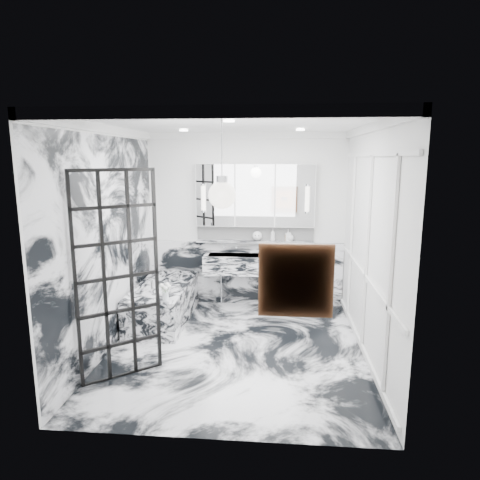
# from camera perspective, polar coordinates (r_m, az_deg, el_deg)

# --- Properties ---
(floor) EXTENTS (3.60, 3.60, 0.00)m
(floor) POSITION_cam_1_polar(r_m,az_deg,el_deg) (5.65, -0.63, -14.31)
(floor) COLOR white
(floor) RESTS_ON ground
(ceiling) EXTENTS (3.60, 3.60, 0.00)m
(ceiling) POSITION_cam_1_polar(r_m,az_deg,el_deg) (5.13, -0.70, 15.27)
(ceiling) COLOR white
(ceiling) RESTS_ON wall_back
(wall_back) EXTENTS (3.60, 0.00, 3.60)m
(wall_back) POSITION_cam_1_polar(r_m,az_deg,el_deg) (6.98, 0.80, 2.60)
(wall_back) COLOR white
(wall_back) RESTS_ON floor
(wall_front) EXTENTS (3.60, 0.00, 3.60)m
(wall_front) POSITION_cam_1_polar(r_m,az_deg,el_deg) (3.48, -3.62, -6.00)
(wall_front) COLOR white
(wall_front) RESTS_ON floor
(wall_left) EXTENTS (0.00, 3.60, 3.60)m
(wall_left) POSITION_cam_1_polar(r_m,az_deg,el_deg) (5.60, -17.18, 0.03)
(wall_left) COLOR white
(wall_left) RESTS_ON floor
(wall_right) EXTENTS (0.00, 3.60, 3.60)m
(wall_right) POSITION_cam_1_polar(r_m,az_deg,el_deg) (5.30, 16.81, -0.54)
(wall_right) COLOR white
(wall_right) RESTS_ON floor
(marble_clad_back) EXTENTS (3.18, 0.05, 1.05)m
(marble_clad_back) POSITION_cam_1_polar(r_m,az_deg,el_deg) (7.14, 0.77, -4.40)
(marble_clad_back) COLOR white
(marble_clad_back) RESTS_ON floor
(marble_clad_left) EXTENTS (0.02, 3.56, 2.68)m
(marble_clad_left) POSITION_cam_1_polar(r_m,az_deg,el_deg) (5.61, -17.00, -0.57)
(marble_clad_left) COLOR white
(marble_clad_left) RESTS_ON floor
(panel_molding) EXTENTS (0.03, 3.40, 2.30)m
(panel_molding) POSITION_cam_1_polar(r_m,az_deg,el_deg) (5.32, 16.54, -1.59)
(panel_molding) COLOR white
(panel_molding) RESTS_ON floor
(soap_bottle_a) EXTENTS (0.08, 0.08, 0.20)m
(soap_bottle_a) POSITION_cam_1_polar(r_m,az_deg,el_deg) (6.91, 4.40, 0.71)
(soap_bottle_a) COLOR #8C5919
(soap_bottle_a) RESTS_ON ledge
(soap_bottle_b) EXTENTS (0.10, 0.10, 0.19)m
(soap_bottle_b) POSITION_cam_1_polar(r_m,az_deg,el_deg) (6.91, 6.43, 0.65)
(soap_bottle_b) COLOR #4C4C51
(soap_bottle_b) RESTS_ON ledge
(soap_bottle_c) EXTENTS (0.12, 0.12, 0.15)m
(soap_bottle_c) POSITION_cam_1_polar(r_m,az_deg,el_deg) (6.92, 6.70, 0.46)
(soap_bottle_c) COLOR silver
(soap_bottle_c) RESTS_ON ledge
(face_pot) EXTENTS (0.16, 0.16, 0.16)m
(face_pot) POSITION_cam_1_polar(r_m,az_deg,el_deg) (6.92, 2.32, 0.54)
(face_pot) COLOR white
(face_pot) RESTS_ON ledge
(amber_bottle) EXTENTS (0.04, 0.04, 0.10)m
(amber_bottle) POSITION_cam_1_polar(r_m,az_deg,el_deg) (6.92, 6.17, 0.28)
(amber_bottle) COLOR #8C5919
(amber_bottle) RESTS_ON ledge
(flower_vase) EXTENTS (0.08, 0.08, 0.12)m
(flower_vase) POSITION_cam_1_polar(r_m,az_deg,el_deg) (5.77, -9.90, -7.43)
(flower_vase) COLOR silver
(flower_vase) RESTS_ON bathtub
(crittall_door) EXTENTS (0.72, 0.57, 2.29)m
(crittall_door) POSITION_cam_1_polar(r_m,az_deg,el_deg) (4.80, -15.97, -4.80)
(crittall_door) COLOR black
(crittall_door) RESTS_ON floor
(artwork) EXTENTS (0.50, 0.05, 0.50)m
(artwork) POSITION_cam_1_polar(r_m,az_deg,el_deg) (3.47, 7.45, -5.39)
(artwork) COLOR #D85D16
(artwork) RESTS_ON wall_front
(pendant_light) EXTENTS (0.25, 0.25, 0.25)m
(pendant_light) POSITION_cam_1_polar(r_m,az_deg,el_deg) (3.84, -2.40, 6.01)
(pendant_light) COLOR white
(pendant_light) RESTS_ON ceiling
(trough_sink) EXTENTS (1.60, 0.45, 0.30)m
(trough_sink) POSITION_cam_1_polar(r_m,az_deg,el_deg) (6.86, 1.89, -3.26)
(trough_sink) COLOR silver
(trough_sink) RESTS_ON wall_back
(ledge) EXTENTS (1.90, 0.14, 0.04)m
(ledge) POSITION_cam_1_polar(r_m,az_deg,el_deg) (6.95, 1.98, -0.21)
(ledge) COLOR silver
(ledge) RESTS_ON wall_back
(subway_tile) EXTENTS (1.90, 0.03, 0.23)m
(subway_tile) POSITION_cam_1_polar(r_m,az_deg,el_deg) (6.99, 2.02, 0.98)
(subway_tile) COLOR white
(subway_tile) RESTS_ON wall_back
(mirror_cabinet) EXTENTS (1.90, 0.16, 1.00)m
(mirror_cabinet) POSITION_cam_1_polar(r_m,az_deg,el_deg) (6.85, 2.02, 5.97)
(mirror_cabinet) COLOR white
(mirror_cabinet) RESTS_ON wall_back
(sconce_left) EXTENTS (0.07, 0.07, 0.40)m
(sconce_left) POSITION_cam_1_polar(r_m,az_deg,el_deg) (6.85, -4.92, 5.60)
(sconce_left) COLOR white
(sconce_left) RESTS_ON mirror_cabinet
(sconce_right) EXTENTS (0.07, 0.07, 0.40)m
(sconce_right) POSITION_cam_1_polar(r_m,az_deg,el_deg) (6.76, 8.96, 5.44)
(sconce_right) COLOR white
(sconce_right) RESTS_ON mirror_cabinet
(bathtub) EXTENTS (0.75, 1.65, 0.55)m
(bathtub) POSITION_cam_1_polar(r_m,az_deg,el_deg) (6.57, -10.20, -8.22)
(bathtub) COLOR silver
(bathtub) RESTS_ON floor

